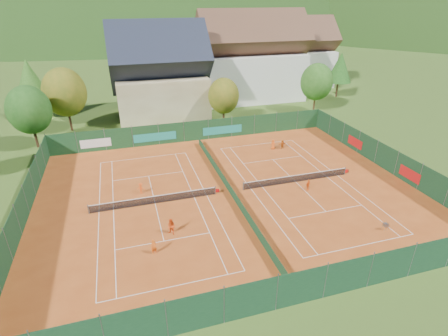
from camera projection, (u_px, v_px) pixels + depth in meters
ground at (229, 192)px, 37.88m from camera, size 600.00×600.00×0.00m
clay_pad at (229, 192)px, 37.87m from camera, size 40.00×32.00×0.01m
court_markings_left at (155, 204)px, 35.79m from camera, size 11.03×23.83×0.00m
court_markings_right at (296, 182)px, 39.95m from camera, size 11.03×23.83×0.00m
tennis_net_left at (156, 199)px, 35.61m from camera, size 13.30×0.10×1.02m
tennis_net_right at (297, 178)px, 39.78m from camera, size 13.30×0.10×1.02m
court_divider at (229, 188)px, 37.66m from camera, size 0.03×28.80×1.00m
fence_north at (193, 131)px, 50.85m from camera, size 40.00×0.10×3.00m
fence_south at (302, 287)px, 23.47m from camera, size 40.00×0.04×3.00m
fence_west at (22, 210)px, 32.01m from camera, size 0.04×32.00×3.00m
fence_east at (386, 158)px, 42.47m from camera, size 0.09×32.00×3.00m
chalet at (160, 77)px, 59.94m from camera, size 16.20×12.00×16.00m
hotel_block_a at (251, 62)px, 69.71m from camera, size 21.60×11.00×17.25m
hotel_block_b at (295, 57)px, 80.57m from camera, size 17.28×10.00×15.50m
tree_west_front at (29, 110)px, 46.95m from camera, size 5.72×5.72×8.69m
tree_west_mid at (65, 92)px, 52.85m from camera, size 6.44×6.44×9.78m
tree_west_back at (30, 80)px, 57.86m from camera, size 5.60×5.60×10.00m
tree_center at (224, 96)px, 56.26m from camera, size 5.01×5.01×7.60m
tree_east_front at (317, 82)px, 62.36m from camera, size 5.72×5.72×8.69m
tree_east_mid at (340, 67)px, 71.55m from camera, size 5.04×5.04×9.00m
tree_east_back at (288, 60)px, 76.03m from camera, size 7.15×7.15×10.86m
mountain_backdrop at (171, 83)px, 263.34m from camera, size 820.00×530.00×242.00m
ball_hopper at (386, 225)px, 31.52m from camera, size 0.34×0.34×0.80m
loose_ball_0 at (160, 230)px, 31.65m from camera, size 0.07×0.07×0.07m
loose_ball_1 at (301, 235)px, 31.06m from camera, size 0.07×0.07×0.07m
loose_ball_2 at (210, 169)px, 42.91m from camera, size 0.07×0.07×0.07m
player_left_near at (154, 247)px, 28.53m from camera, size 0.54×0.39×1.38m
player_left_mid at (171, 227)px, 30.87m from camera, size 0.97×0.95×1.57m
player_left_far at (141, 188)px, 37.41m from camera, size 0.93×0.77×1.26m
player_right_near at (308, 185)px, 38.06m from camera, size 0.81×0.63×1.29m
player_right_far_a at (273, 144)px, 48.32m from camera, size 0.74×0.54×1.40m
player_right_far_b at (282, 144)px, 48.47m from camera, size 1.25×0.48×1.32m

